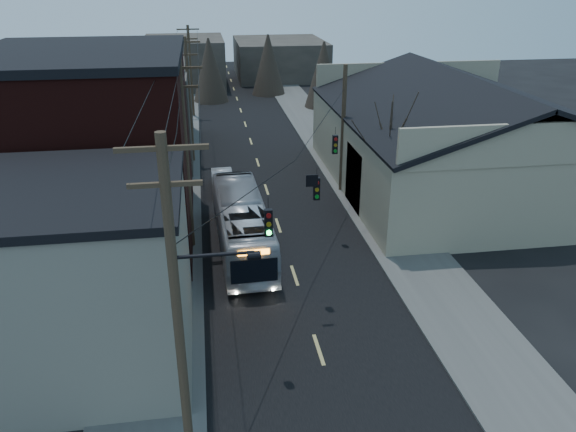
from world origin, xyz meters
name	(u,v)px	position (x,y,z in m)	size (l,w,h in m)	color
road_surface	(260,171)	(0.00, 30.00, 0.01)	(9.00, 110.00, 0.02)	black
sidewalk_left	(173,174)	(-6.50, 30.00, 0.06)	(4.00, 110.00, 0.12)	#474744
sidewalk_right	(344,166)	(6.50, 30.00, 0.06)	(4.00, 110.00, 0.12)	#474744
building_clapboard	(76,278)	(-9.00, 9.00, 3.50)	(8.00, 8.00, 7.00)	slate
building_brick	(92,152)	(-10.00, 20.00, 5.00)	(10.00, 12.00, 10.00)	black
building_left_far	(134,111)	(-9.50, 36.00, 3.50)	(9.00, 14.00, 7.00)	#302B26
warehouse	(456,148)	(13.00, 25.00, 2.70)	(16.16, 20.60, 7.73)	gray
building_far_left	(185,62)	(-6.00, 65.00, 3.00)	(10.00, 12.00, 6.00)	#302B26
building_far_right	(280,58)	(7.00, 70.00, 2.50)	(12.00, 14.00, 5.00)	#302B26
bare_tree	(388,163)	(6.50, 20.00, 3.60)	(0.40, 0.40, 7.20)	black
utility_lines	(219,128)	(-3.11, 24.14, 4.95)	(11.24, 45.28, 10.50)	#382B1E
bus	(242,224)	(-2.31, 17.30, 1.47)	(2.47, 10.55, 2.94)	#A4A7AF
parked_car	(222,181)	(-3.00, 26.47, 0.66)	(1.41, 4.04, 1.33)	#B0B4B9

